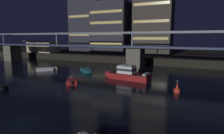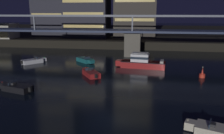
{
  "view_description": "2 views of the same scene",
  "coord_description": "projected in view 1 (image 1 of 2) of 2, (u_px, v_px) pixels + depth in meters",
  "views": [
    {
      "loc": [
        14.57,
        -11.71,
        7.9
      ],
      "look_at": [
        -1.12,
        22.25,
        2.16
      ],
      "focal_mm": 30.37,
      "sensor_mm": 36.0,
      "label": 1
    },
    {
      "loc": [
        2.88,
        -20.17,
        10.11
      ],
      "look_at": [
        -2.57,
        17.92,
        0.93
      ],
      "focal_mm": 37.23,
      "sensor_mm": 36.0,
      "label": 2
    }
  ],
  "objects": [
    {
      "name": "ground_plane",
      "position": [
        23.0,
        123.0,
        17.75
      ],
      "size": [
        400.0,
        400.0,
        0.0
      ],
      "primitive_type": "plane",
      "color": "black"
    },
    {
      "name": "speedboat_mid_center",
      "position": [
        46.0,
        69.0,
        46.26
      ],
      "size": [
        4.17,
        4.57,
        1.16
      ],
      "color": "silver",
      "rests_on": "ground"
    },
    {
      "name": "cabin_cruiser_near_left",
      "position": [
        128.0,
        74.0,
        36.42
      ],
      "size": [
        9.33,
        3.7,
        2.79
      ],
      "color": "maroon",
      "rests_on": "ground"
    },
    {
      "name": "tower_west_tall",
      "position": [
        113.0,
        28.0,
        71.06
      ],
      "size": [
        13.33,
        12.18,
        18.9
      ],
      "color": "#282833",
      "rests_on": "far_riverbank"
    },
    {
      "name": "channel_buoy",
      "position": [
        177.0,
        89.0,
        27.69
      ],
      "size": [
        0.9,
        0.9,
        1.76
      ],
      "color": "red",
      "rests_on": "ground"
    },
    {
      "name": "tower_west_low",
      "position": [
        88.0,
        8.0,
        75.77
      ],
      "size": [
        13.05,
        9.38,
        35.51
      ],
      "color": "#282833",
      "rests_on": "far_riverbank"
    },
    {
      "name": "far_riverbank",
      "position": [
        166.0,
        52.0,
        91.23
      ],
      "size": [
        240.0,
        80.0,
        2.2
      ],
      "primitive_type": "cube",
      "color": "black",
      "rests_on": "ground"
    },
    {
      "name": "speedboat_mid_left",
      "position": [
        86.0,
        70.0,
        44.25
      ],
      "size": [
        4.48,
        4.29,
        1.16
      ],
      "color": "#196066",
      "rests_on": "ground"
    },
    {
      "name": "speedboat_mid_right",
      "position": [
        72.0,
        80.0,
        33.73
      ],
      "size": [
        3.8,
        4.79,
        1.16
      ],
      "color": "maroon",
      "rests_on": "ground"
    },
    {
      "name": "waterfront_pavilion",
      "position": [
        43.0,
        47.0,
        76.03
      ],
      "size": [
        12.4,
        7.4,
        4.7
      ],
      "color": "#B2AD9E",
      "rests_on": "far_riverbank"
    },
    {
      "name": "tower_central",
      "position": [
        154.0,
        14.0,
        65.25
      ],
      "size": [
        12.82,
        8.8,
        28.41
      ],
      "color": "#38332D",
      "rests_on": "far_riverbank"
    },
    {
      "name": "river_bridge",
      "position": [
        136.0,
        52.0,
        47.64
      ],
      "size": [
        96.41,
        6.4,
        9.38
      ],
      "color": "#605B51",
      "rests_on": "ground"
    }
  ]
}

